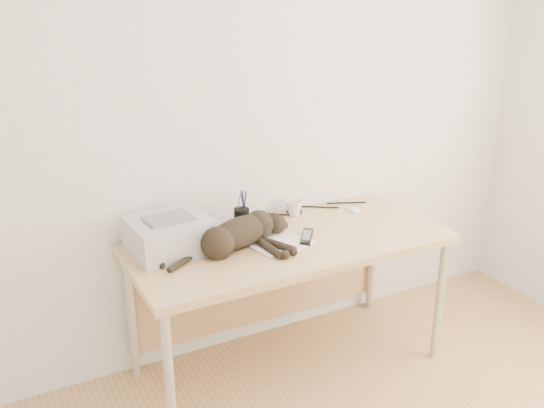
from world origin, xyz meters
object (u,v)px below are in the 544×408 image
desk (282,257)px  printer (170,235)px  mug (294,208)px  mouse (354,208)px  pen_cup (242,218)px  cat (238,236)px

desk → printer: size_ratio=4.09×
desk → mug: 0.32m
printer → mug: size_ratio=4.18×
mouse → pen_cup: bearing=-162.5°
printer → desk: bearing=-6.3°
desk → mouse: size_ratio=16.07×
cat → mouse: cat is taller
desk → printer: 0.61m
desk → mug: size_ratio=17.10×
desk → cat: bearing=-166.8°
mug → pen_cup: size_ratio=0.45×
mug → mouse: (0.33, -0.10, -0.03)m
cat → desk: bearing=-3.8°
desk → mug: (0.18, 0.19, 0.18)m
cat → mouse: (0.78, 0.16, -0.05)m
desk → pen_cup: (-0.15, 0.15, 0.19)m
cat → mouse: size_ratio=7.12×
mug → pen_cup: 0.34m
desk → cat: size_ratio=2.26×
mug → pen_cup: (-0.33, -0.04, 0.01)m
mug → mouse: mug is taller
desk → printer: (-0.57, 0.06, 0.22)m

